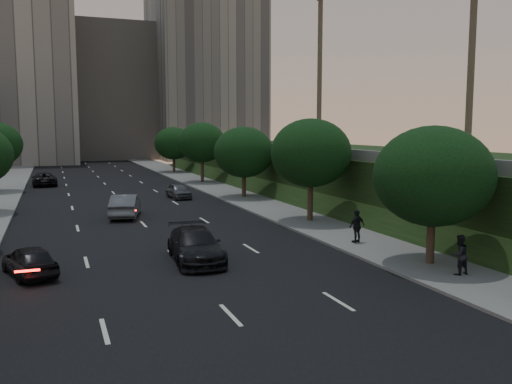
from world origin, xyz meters
name	(u,v)px	position (x,y,z in m)	size (l,w,h in m)	color
ground	(294,382)	(0.00, 0.00, 0.00)	(160.00, 160.00, 0.00)	black
road_surface	(129,209)	(0.00, 30.00, 0.01)	(16.00, 140.00, 0.02)	black
sidewalk_right	(255,202)	(10.25, 30.00, 0.07)	(4.50, 140.00, 0.15)	slate
embankment	(391,176)	(22.00, 28.00, 2.00)	(18.00, 90.00, 4.00)	black
parapet_wall	(302,150)	(13.50, 28.00, 4.35)	(0.35, 90.00, 0.70)	slate
office_block_mid	(110,93)	(6.00, 102.00, 13.00)	(22.00, 18.00, 26.00)	#A49E96
office_block_right	(204,68)	(24.00, 96.00, 18.00)	(20.00, 22.00, 36.00)	gray
tree_right_a	(433,176)	(10.30, 8.00, 4.02)	(5.20, 5.20, 6.24)	#38281C
tree_right_b	(311,153)	(10.30, 20.00, 4.52)	(5.20, 5.20, 6.74)	#38281C
tree_right_c	(244,152)	(10.30, 33.00, 4.02)	(5.20, 5.20, 6.24)	#38281C
tree_right_d	(202,142)	(10.30, 47.00, 4.52)	(5.20, 5.20, 6.74)	#38281C
tree_right_e	(173,143)	(10.30, 62.00, 4.02)	(5.20, 5.20, 6.24)	#38281C
sedan_near_left	(29,261)	(-6.33, 12.50, 0.65)	(1.54, 3.83, 1.30)	black
sedan_mid_left	(125,206)	(-0.70, 26.31, 0.81)	(1.71, 4.90, 1.61)	#56595D
sedan_far_left	(44,179)	(-6.18, 50.11, 0.72)	(2.38, 5.17, 1.44)	black
sedan_near_right	(195,245)	(0.73, 12.48, 0.76)	(2.12, 5.21, 1.51)	black
sedan_far_right	(179,191)	(4.93, 34.93, 0.67)	(1.58, 3.92, 1.34)	#4E5156
pedestrian_b	(459,255)	(10.13, 5.98, 0.98)	(0.81, 0.63, 1.66)	black
pedestrian_c	(357,226)	(9.51, 12.89, 1.02)	(1.02, 0.42, 1.74)	black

